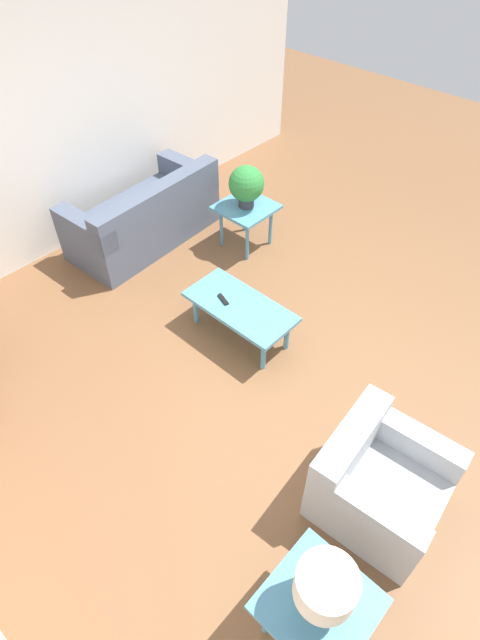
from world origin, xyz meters
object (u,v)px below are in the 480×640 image
at_px(sofa, 146,218).
at_px(side_table_lamp, 318,607).
at_px(table_lamp, 326,587).
at_px(armchair, 377,482).
at_px(coffee_table, 240,309).
at_px(side_table_plant, 246,211).
at_px(potted_plant, 246,185).

xyz_separation_m(sofa, side_table_lamp, (-3.93, 1.97, 0.14)).
bearing_deg(table_lamp, armchair, -79.56).
distance_m(sofa, coffee_table, 1.92).
bearing_deg(side_table_lamp, table_lamp, -90.00).
distance_m(sofa, side_table_plant, 1.19).
bearing_deg(potted_plant, table_lamp, 138.07).
relative_size(side_table_plant, potted_plant, 1.25).
relative_size(side_table_plant, table_lamp, 1.49).
distance_m(sofa, side_table_lamp, 4.40).
bearing_deg(side_table_plant, side_table_lamp, 138.07).
xyz_separation_m(sofa, potted_plant, (-0.92, -0.74, 0.48)).
xyz_separation_m(potted_plant, table_lamp, (-3.01, 2.71, 0.01)).
relative_size(coffee_table, table_lamp, 2.66).
xyz_separation_m(coffee_table, side_table_lamp, (-2.06, 1.57, 0.11)).
height_order(sofa, potted_plant, potted_plant).
height_order(side_table_lamp, potted_plant, potted_plant).
xyz_separation_m(side_table_plant, side_table_lamp, (-3.01, 2.71, 0.00)).
bearing_deg(potted_plant, side_table_plant, 90.00).
bearing_deg(sofa, side_table_plant, 125.50).
xyz_separation_m(sofa, side_table_plant, (-0.92, -0.74, 0.14)).
height_order(armchair, coffee_table, armchair).
height_order(side_table_lamp, table_lamp, table_lamp).
distance_m(armchair, coffee_table, 1.97).
bearing_deg(table_lamp, potted_plant, -41.93).
distance_m(sofa, potted_plant, 1.27).
xyz_separation_m(side_table_lamp, potted_plant, (3.01, -2.71, 0.34)).
relative_size(armchair, table_lamp, 2.21).
bearing_deg(coffee_table, potted_plant, -49.94).
bearing_deg(side_table_plant, coffee_table, 130.06).
xyz_separation_m(armchair, potted_plant, (2.83, -1.73, 0.50)).
relative_size(potted_plant, table_lamp, 1.19).
bearing_deg(potted_plant, side_table_lamp, 138.07).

